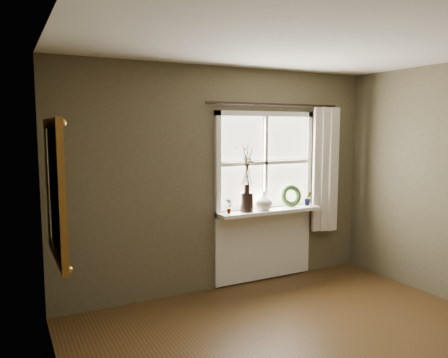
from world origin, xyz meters
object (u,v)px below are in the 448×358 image
at_px(wreath, 291,198).
at_px(gilt_mirror, 54,190).
at_px(dark_jug, 247,202).
at_px(cream_vase, 263,201).

height_order(wreath, gilt_mirror, gilt_mirror).
distance_m(dark_jug, wreath, 0.67).
relative_size(cream_vase, gilt_mirror, 0.21).
relative_size(dark_jug, cream_vase, 1.00).
bearing_deg(cream_vase, dark_jug, 180.00).
bearing_deg(cream_vase, wreath, 5.28).
bearing_deg(gilt_mirror, cream_vase, 18.20).
xyz_separation_m(dark_jug, wreath, (0.67, 0.04, -0.01)).
bearing_deg(wreath, dark_jug, -166.81).
bearing_deg(dark_jug, wreath, 3.44).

